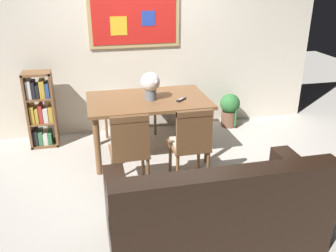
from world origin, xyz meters
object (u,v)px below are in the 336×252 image
object	(u,v)px
dining_table	(148,106)
dining_chair_near_right	(191,140)
potted_ivy	(230,109)
dining_chair_far_right	(163,94)
dining_chair_far_left	(115,96)
leather_couch	(215,211)
bookshelf	(41,110)
dining_chair_near_left	(130,146)
tv_remote	(181,100)
flower_vase	(151,84)

from	to	relation	value
dining_table	dining_chair_near_right	xyz separation A→B (m)	(0.31, -0.84, -0.12)
potted_ivy	dining_chair_near_right	bearing A→B (deg)	-125.20
dining_chair_far_right	dining_chair_near_right	world-z (taller)	same
dining_chair_far_left	leather_couch	size ratio (longest dim) A/B	0.51
dining_table	bookshelf	bearing A→B (deg)	156.55
dining_chair_far_left	dining_chair_far_right	xyz separation A→B (m)	(0.69, -0.04, 0.00)
dining_chair_near_left	dining_chair_near_right	xyz separation A→B (m)	(0.66, 0.00, 0.00)
dining_chair_far_right	tv_remote	distance (m)	1.00
dining_chair_far_right	bookshelf	bearing A→B (deg)	-172.18
leather_couch	flower_vase	distance (m)	1.89
dining_chair_far_right	dining_chair_near_right	bearing A→B (deg)	-91.68
dining_chair_far_left	potted_ivy	distance (m)	1.73
dining_chair_near_left	potted_ivy	distance (m)	2.28
dining_table	leather_couch	distance (m)	1.85
dining_chair_near_left	flower_vase	xyz separation A→B (m)	(0.37, 0.81, 0.41)
dining_chair_far_right	flower_vase	world-z (taller)	flower_vase
dining_chair_near_left	leather_couch	xyz separation A→B (m)	(0.60, -0.95, -0.22)
bookshelf	potted_ivy	xyz separation A→B (m)	(2.70, 0.06, -0.22)
dining_chair_far_right	leather_couch	bearing A→B (deg)	-92.44
dining_chair_near_left	tv_remote	xyz separation A→B (m)	(0.73, 0.69, 0.22)
dining_chair_near_right	tv_remote	size ratio (longest dim) A/B	6.24
leather_couch	dining_chair_near_left	bearing A→B (deg)	122.09
dining_chair_near_right	tv_remote	bearing A→B (deg)	84.25
dining_chair_far_left	dining_chair_far_right	world-z (taller)	same
dining_chair_near_left	potted_ivy	bearing A→B (deg)	41.04
dining_table	tv_remote	size ratio (longest dim) A/B	10.16
flower_vase	dining_chair_near_right	bearing A→B (deg)	-70.53
dining_table	dining_chair_near_left	xyz separation A→B (m)	(-0.34, -0.84, -0.12)
potted_ivy	flower_vase	xyz separation A→B (m)	(-1.33, -0.68, 0.67)
tv_remote	flower_vase	bearing A→B (deg)	161.57
dining_chair_far_right	potted_ivy	bearing A→B (deg)	-9.99
dining_table	dining_chair_far_right	xyz separation A→B (m)	(0.36, 0.82, -0.12)
dining_chair_far_left	dining_chair_near_left	xyz separation A→B (m)	(-0.01, -1.70, 0.00)
dining_table	bookshelf	world-z (taller)	bookshelf
dining_chair_far_left	leather_couch	world-z (taller)	dining_chair_far_left
dining_chair_far_right	potted_ivy	xyz separation A→B (m)	(1.00, -0.18, -0.26)
dining_table	dining_chair_far_right	world-z (taller)	dining_chair_far_right
dining_table	dining_chair_near_left	bearing A→B (deg)	-112.22
dining_chair_near_left	dining_chair_far_right	world-z (taller)	same
potted_ivy	flower_vase	distance (m)	1.64
dining_chair_far_left	dining_chair_near_left	bearing A→B (deg)	-90.46
flower_vase	dining_chair_far_right	bearing A→B (deg)	68.60
dining_table	dining_chair_near_right	world-z (taller)	dining_chair_near_right
leather_couch	potted_ivy	size ratio (longest dim) A/B	3.52
dining_chair_far_right	tv_remote	world-z (taller)	dining_chair_far_right
dining_chair_far_right	dining_chair_near_right	xyz separation A→B (m)	(-0.05, -1.66, 0.00)
dining_chair_near_left	dining_chair_far_right	distance (m)	1.81
leather_couch	bookshelf	distance (m)	2.87
bookshelf	flower_vase	world-z (taller)	flower_vase
potted_ivy	flower_vase	world-z (taller)	flower_vase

